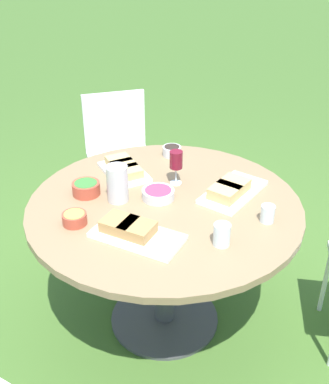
# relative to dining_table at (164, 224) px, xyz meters

# --- Properties ---
(ground_plane) EXTENTS (40.00, 40.00, 0.00)m
(ground_plane) POSITION_rel_dining_table_xyz_m (0.00, 0.00, -0.64)
(ground_plane) COLOR #446B2B
(dining_table) EXTENTS (1.32, 1.32, 0.76)m
(dining_table) POSITION_rel_dining_table_xyz_m (0.00, 0.00, 0.00)
(dining_table) COLOR #4C4C51
(dining_table) RESTS_ON ground_plane
(chair_far_back) EXTENTS (0.57, 0.56, 0.89)m
(chair_far_back) POSITION_rel_dining_table_xyz_m (0.46, -1.09, -0.12)
(chair_far_back) COLOR silver
(chair_far_back) RESTS_ON ground_plane
(water_pitcher) EXTENTS (0.11, 0.10, 0.18)m
(water_pitcher) POSITION_rel_dining_table_xyz_m (0.23, -0.00, 0.21)
(water_pitcher) COLOR silver
(water_pitcher) RESTS_ON dining_table
(wine_glass) EXTENTS (0.07, 0.07, 0.18)m
(wine_glass) POSITION_rel_dining_table_xyz_m (-0.04, -0.19, 0.25)
(wine_glass) COLOR silver
(wine_glass) RESTS_ON dining_table
(platter_bread_main) EXTENTS (0.43, 0.32, 0.07)m
(platter_bread_main) POSITION_rel_dining_table_xyz_m (0.10, 0.29, 0.15)
(platter_bread_main) COLOR white
(platter_bread_main) RESTS_ON dining_table
(platter_charcuterie) EXTENTS (0.36, 0.43, 0.07)m
(platter_charcuterie) POSITION_rel_dining_table_xyz_m (-0.32, -0.10, 0.15)
(platter_charcuterie) COLOR white
(platter_charcuterie) RESTS_ON dining_table
(platter_sandwich_side) EXTENTS (0.33, 0.36, 0.06)m
(platter_sandwich_side) POSITION_rel_dining_table_xyz_m (0.25, -0.27, 0.15)
(platter_sandwich_side) COLOR white
(platter_sandwich_side) RESTS_ON dining_table
(bowl_fries) EXTENTS (0.11, 0.11, 0.05)m
(bowl_fries) POSITION_rel_dining_table_xyz_m (0.38, 0.22, 0.15)
(bowl_fries) COLOR #B74733
(bowl_fries) RESTS_ON dining_table
(bowl_salad) EXTENTS (0.14, 0.14, 0.06)m
(bowl_salad) POSITION_rel_dining_table_xyz_m (0.39, -0.04, 0.16)
(bowl_salad) COLOR #B74733
(bowl_salad) RESTS_ON dining_table
(bowl_olives) EXTENTS (0.10, 0.10, 0.06)m
(bowl_olives) POSITION_rel_dining_table_xyz_m (0.02, -0.52, 0.15)
(bowl_olives) COLOR silver
(bowl_olives) RESTS_ON dining_table
(bowl_dip_red) EXTENTS (0.16, 0.16, 0.05)m
(bowl_dip_red) POSITION_rel_dining_table_xyz_m (0.04, -0.04, 0.15)
(bowl_dip_red) COLOR silver
(bowl_dip_red) RESTS_ON dining_table
(cup_water_near) EXTENTS (0.06, 0.06, 0.08)m
(cup_water_near) POSITION_rel_dining_table_xyz_m (-0.48, 0.10, 0.16)
(cup_water_near) COLOR silver
(cup_water_near) RESTS_ON dining_table
(cup_water_far) EXTENTS (0.07, 0.07, 0.10)m
(cup_water_far) POSITION_rel_dining_table_xyz_m (-0.28, 0.30, 0.17)
(cup_water_far) COLOR silver
(cup_water_far) RESTS_ON dining_table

